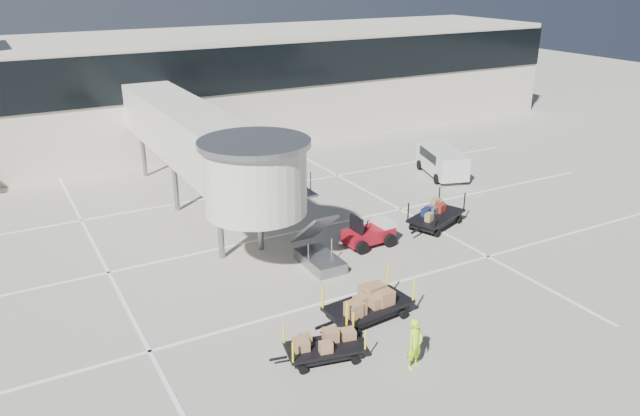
# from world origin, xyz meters

# --- Properties ---
(ground) EXTENTS (140.00, 140.00, 0.00)m
(ground) POSITION_xyz_m (0.00, 0.00, 0.00)
(ground) COLOR #B6B1A2
(ground) RESTS_ON ground
(lane_markings) EXTENTS (40.00, 30.00, 0.02)m
(lane_markings) POSITION_xyz_m (-0.67, 9.33, 0.01)
(lane_markings) COLOR white
(lane_markings) RESTS_ON ground
(terminal) EXTENTS (64.00, 12.11, 15.20)m
(terminal) POSITION_xyz_m (-0.35, 29.94, 4.11)
(terminal) COLOR beige
(terminal) RESTS_ON ground
(jet_bridge) EXTENTS (5.70, 20.40, 6.03)m
(jet_bridge) POSITION_xyz_m (-3.97, 12.26, 4.28)
(jet_bridge) COLOR beige
(jet_bridge) RESTS_ON ground
(baggage_tug) EXTENTS (2.54, 1.64, 1.64)m
(baggage_tug) POSITION_xyz_m (1.83, 5.83, 0.60)
(baggage_tug) COLOR maroon
(baggage_tug) RESTS_ON ground
(suitcase_cart) EXTENTS (4.15, 2.78, 1.61)m
(suitcase_cart) POSITION_xyz_m (6.03, 6.12, 0.57)
(suitcase_cart) COLOR black
(suitcase_cart) RESTS_ON ground
(box_cart_near) EXTENTS (4.20, 2.00, 1.62)m
(box_cart_near) POSITION_xyz_m (-2.16, 0.00, 0.66)
(box_cart_near) COLOR black
(box_cart_near) RESTS_ON ground
(box_cart_far) EXTENTS (3.35, 1.85, 1.29)m
(box_cart_far) POSITION_xyz_m (-4.81, -1.43, 0.48)
(box_cart_far) COLOR black
(box_cart_far) RESTS_ON ground
(ground_worker) EXTENTS (0.77, 0.61, 1.87)m
(ground_worker) POSITION_xyz_m (-2.35, -3.28, 0.93)
(ground_worker) COLOR #A7FF1A
(ground_worker) RESTS_ON ground
(minivan) EXTENTS (3.15, 4.96, 1.75)m
(minivan) POSITION_xyz_m (11.96, 12.81, 1.05)
(minivan) COLOR silver
(minivan) RESTS_ON ground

